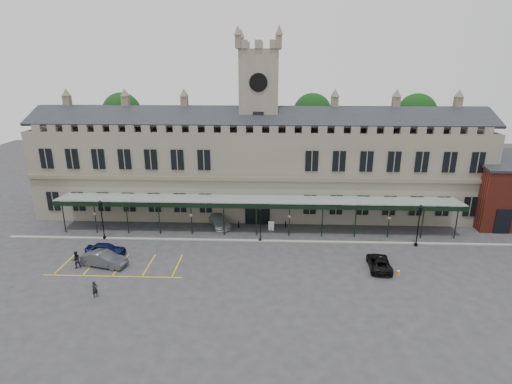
{
  "coord_description": "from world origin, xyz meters",
  "views": [
    {
      "loc": [
        1.75,
        -38.08,
        20.09
      ],
      "look_at": [
        0.0,
        6.0,
        6.0
      ],
      "focal_mm": 28.0,
      "sensor_mm": 36.0,
      "label": 1
    }
  ],
  "objects_px": {
    "traffic_cone": "(398,272)",
    "lamp_post_right": "(419,222)",
    "sign_board": "(271,226)",
    "car_taxi": "(219,221)",
    "car_van": "(379,262)",
    "station_building": "(259,167)",
    "clock_tower": "(259,119)",
    "lamp_post_left": "(102,216)",
    "person_a": "(95,289)",
    "person_b": "(76,260)",
    "car_left_a": "(106,250)",
    "car_left_b": "(104,259)",
    "lamp_post_mid": "(260,221)"
  },
  "relations": [
    {
      "from": "clock_tower",
      "to": "lamp_post_left",
      "type": "relative_size",
      "value": 4.99
    },
    {
      "from": "station_building",
      "to": "lamp_post_left",
      "type": "height_order",
      "value": "station_building"
    },
    {
      "from": "lamp_post_mid",
      "to": "car_van",
      "type": "distance_m",
      "value": 14.03
    },
    {
      "from": "station_building",
      "to": "lamp_post_right",
      "type": "distance_m",
      "value": 21.93
    },
    {
      "from": "car_van",
      "to": "person_a",
      "type": "distance_m",
      "value": 27.8
    },
    {
      "from": "sign_board",
      "to": "car_left_a",
      "type": "distance_m",
      "value": 19.78
    },
    {
      "from": "traffic_cone",
      "to": "person_b",
      "type": "xyz_separation_m",
      "value": [
        -32.87,
        0.18,
        0.59
      ]
    },
    {
      "from": "station_building",
      "to": "person_b",
      "type": "distance_m",
      "value": 26.06
    },
    {
      "from": "clock_tower",
      "to": "car_taxi",
      "type": "relative_size",
      "value": 4.94
    },
    {
      "from": "person_a",
      "to": "person_b",
      "type": "relative_size",
      "value": 0.85
    },
    {
      "from": "person_a",
      "to": "car_taxi",
      "type": "bearing_deg",
      "value": 6.11
    },
    {
      "from": "car_van",
      "to": "car_taxi",
      "type": "bearing_deg",
      "value": -26.49
    },
    {
      "from": "clock_tower",
      "to": "person_a",
      "type": "distance_m",
      "value": 29.71
    },
    {
      "from": "clock_tower",
      "to": "car_left_a",
      "type": "relative_size",
      "value": 5.79
    },
    {
      "from": "lamp_post_right",
      "to": "car_van",
      "type": "height_order",
      "value": "lamp_post_right"
    },
    {
      "from": "car_left_b",
      "to": "person_a",
      "type": "xyz_separation_m",
      "value": [
        1.53,
        -5.82,
        0.0
      ]
    },
    {
      "from": "sign_board",
      "to": "car_taxi",
      "type": "distance_m",
      "value": 6.91
    },
    {
      "from": "lamp_post_left",
      "to": "lamp_post_mid",
      "type": "height_order",
      "value": "lamp_post_left"
    },
    {
      "from": "person_a",
      "to": "traffic_cone",
      "type": "bearing_deg",
      "value": -45.91
    },
    {
      "from": "lamp_post_left",
      "to": "person_b",
      "type": "height_order",
      "value": "lamp_post_left"
    },
    {
      "from": "car_taxi",
      "to": "lamp_post_right",
      "type": "bearing_deg",
      "value": -35.82
    },
    {
      "from": "lamp_post_right",
      "to": "car_left_b",
      "type": "height_order",
      "value": "lamp_post_right"
    },
    {
      "from": "clock_tower",
      "to": "car_van",
      "type": "height_order",
      "value": "clock_tower"
    },
    {
      "from": "person_b",
      "to": "lamp_post_right",
      "type": "bearing_deg",
      "value": 150.7
    },
    {
      "from": "lamp_post_right",
      "to": "person_a",
      "type": "relative_size",
      "value": 3.25
    },
    {
      "from": "person_b",
      "to": "lamp_post_mid",
      "type": "bearing_deg",
      "value": 161.54
    },
    {
      "from": "sign_board",
      "to": "lamp_post_mid",
      "type": "bearing_deg",
      "value": -104.78
    },
    {
      "from": "lamp_post_right",
      "to": "person_a",
      "type": "distance_m",
      "value": 34.9
    },
    {
      "from": "car_left_a",
      "to": "sign_board",
      "type": "bearing_deg",
      "value": -66.48
    },
    {
      "from": "clock_tower",
      "to": "person_b",
      "type": "distance_m",
      "value": 28.28
    },
    {
      "from": "car_taxi",
      "to": "car_van",
      "type": "bearing_deg",
      "value": -54.23
    },
    {
      "from": "lamp_post_right",
      "to": "car_taxi",
      "type": "distance_m",
      "value": 24.31
    },
    {
      "from": "lamp_post_left",
      "to": "lamp_post_mid",
      "type": "distance_m",
      "value": 18.86
    },
    {
      "from": "station_building",
      "to": "clock_tower",
      "type": "xyz_separation_m",
      "value": [
        0.0,
        0.09,
        6.64
      ]
    },
    {
      "from": "car_left_a",
      "to": "car_left_b",
      "type": "xyz_separation_m",
      "value": [
        0.81,
        -2.34,
        0.06
      ]
    },
    {
      "from": "lamp_post_mid",
      "to": "sign_board",
      "type": "distance_m",
      "value": 4.1
    },
    {
      "from": "station_building",
      "to": "car_left_b",
      "type": "xyz_separation_m",
      "value": [
        -15.56,
        -17.2,
        -5.68
      ]
    },
    {
      "from": "clock_tower",
      "to": "person_b",
      "type": "xyz_separation_m",
      "value": [
        -18.3,
        -17.79,
        -12.18
      ]
    },
    {
      "from": "lamp_post_left",
      "to": "traffic_cone",
      "type": "bearing_deg",
      "value": -12.72
    },
    {
      "from": "car_left_b",
      "to": "person_b",
      "type": "relative_size",
      "value": 2.57
    },
    {
      "from": "traffic_cone",
      "to": "sign_board",
      "type": "relative_size",
      "value": 0.56
    },
    {
      "from": "lamp_post_left",
      "to": "sign_board",
      "type": "bearing_deg",
      "value": 9.51
    },
    {
      "from": "lamp_post_left",
      "to": "person_a",
      "type": "height_order",
      "value": "lamp_post_left"
    },
    {
      "from": "lamp_post_left",
      "to": "traffic_cone",
      "type": "xyz_separation_m",
      "value": [
        32.92,
        -7.43,
        -2.61
      ]
    },
    {
      "from": "traffic_cone",
      "to": "lamp_post_right",
      "type": "bearing_deg",
      "value": 59.35
    },
    {
      "from": "lamp_post_left",
      "to": "car_van",
      "type": "relative_size",
      "value": 1.09
    },
    {
      "from": "traffic_cone",
      "to": "lamp_post_mid",
      "type": "bearing_deg",
      "value": 152.06
    },
    {
      "from": "station_building",
      "to": "lamp_post_right",
      "type": "xyz_separation_m",
      "value": [
        18.66,
        -11.0,
        -3.42
      ]
    },
    {
      "from": "clock_tower",
      "to": "lamp_post_right",
      "type": "height_order",
      "value": "clock_tower"
    },
    {
      "from": "sign_board",
      "to": "car_taxi",
      "type": "bearing_deg",
      "value": 176.6
    }
  ]
}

